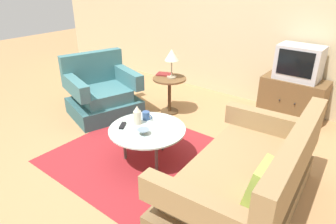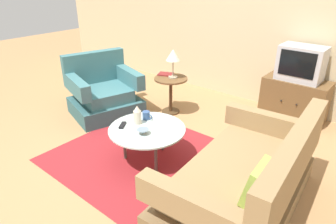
{
  "view_description": "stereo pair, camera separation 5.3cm",
  "coord_description": "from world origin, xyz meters",
  "px_view_note": "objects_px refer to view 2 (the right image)",
  "views": [
    {
      "loc": [
        2.15,
        -2.21,
        2.01
      ],
      "look_at": [
        0.22,
        0.21,
        0.55
      ],
      "focal_mm": 32.15,
      "sensor_mm": 36.0,
      "label": 1
    },
    {
      "loc": [
        2.19,
        -2.18,
        2.01
      ],
      "look_at": [
        0.22,
        0.21,
        0.55
      ],
      "focal_mm": 32.15,
      "sensor_mm": 36.0,
      "label": 2
    }
  ],
  "objects_px": {
    "tv_stand": "(294,100)",
    "mug": "(146,115)",
    "television": "(301,63)",
    "side_table": "(171,88)",
    "tv_remote_dark": "(123,125)",
    "table_lamp": "(173,56)",
    "book": "(166,74)",
    "coffee_table": "(147,131)",
    "vase": "(137,115)",
    "armchair": "(104,94)",
    "couch": "(245,182)",
    "bowl": "(143,132)"
  },
  "relations": [
    {
      "from": "television",
      "to": "table_lamp",
      "type": "xyz_separation_m",
      "value": [
        -1.51,
        -0.95,
        0.04
      ]
    },
    {
      "from": "armchair",
      "to": "coffee_table",
      "type": "distance_m",
      "value": 1.49
    },
    {
      "from": "table_lamp",
      "to": "book",
      "type": "distance_m",
      "value": 0.36
    },
    {
      "from": "television",
      "to": "mug",
      "type": "height_order",
      "value": "television"
    },
    {
      "from": "coffee_table",
      "to": "side_table",
      "type": "xyz_separation_m",
      "value": [
        -0.61,
        1.18,
        0.03
      ]
    },
    {
      "from": "tv_stand",
      "to": "table_lamp",
      "type": "height_order",
      "value": "table_lamp"
    },
    {
      "from": "book",
      "to": "coffee_table",
      "type": "bearing_deg",
      "value": -81.47
    },
    {
      "from": "vase",
      "to": "mug",
      "type": "bearing_deg",
      "value": 89.38
    },
    {
      "from": "coffee_table",
      "to": "vase",
      "type": "bearing_deg",
      "value": 173.5
    },
    {
      "from": "couch",
      "to": "side_table",
      "type": "height_order",
      "value": "couch"
    },
    {
      "from": "tv_stand",
      "to": "television",
      "type": "xyz_separation_m",
      "value": [
        0.0,
        0.0,
        0.55
      ]
    },
    {
      "from": "coffee_table",
      "to": "mug",
      "type": "relative_size",
      "value": 6.22
    },
    {
      "from": "bowl",
      "to": "table_lamp",
      "type": "bearing_deg",
      "value": 116.14
    },
    {
      "from": "television",
      "to": "book",
      "type": "distance_m",
      "value": 1.93
    },
    {
      "from": "tv_stand",
      "to": "mug",
      "type": "distance_m",
      "value": 2.26
    },
    {
      "from": "television",
      "to": "coffee_table",
      "type": "bearing_deg",
      "value": -113.08
    },
    {
      "from": "vase",
      "to": "tv_remote_dark",
      "type": "bearing_deg",
      "value": -119.94
    },
    {
      "from": "tv_stand",
      "to": "mug",
      "type": "height_order",
      "value": "tv_stand"
    },
    {
      "from": "couch",
      "to": "side_table",
      "type": "relative_size",
      "value": 3.16
    },
    {
      "from": "tv_remote_dark",
      "to": "armchair",
      "type": "bearing_deg",
      "value": 28.47
    },
    {
      "from": "mug",
      "to": "book",
      "type": "xyz_separation_m",
      "value": [
        -0.6,
        1.08,
        0.11
      ]
    },
    {
      "from": "couch",
      "to": "coffee_table",
      "type": "xyz_separation_m",
      "value": [
        -1.22,
        0.01,
        0.09
      ]
    },
    {
      "from": "tv_remote_dark",
      "to": "side_table",
      "type": "bearing_deg",
      "value": -16.61
    },
    {
      "from": "bowl",
      "to": "vase",
      "type": "bearing_deg",
      "value": 147.48
    },
    {
      "from": "tv_stand",
      "to": "book",
      "type": "height_order",
      "value": "tv_stand"
    },
    {
      "from": "coffee_table",
      "to": "tv_remote_dark",
      "type": "height_order",
      "value": "tv_remote_dark"
    },
    {
      "from": "tv_stand",
      "to": "table_lamp",
      "type": "relative_size",
      "value": 2.07
    },
    {
      "from": "vase",
      "to": "book",
      "type": "relative_size",
      "value": 0.82
    },
    {
      "from": "vase",
      "to": "tv_remote_dark",
      "type": "height_order",
      "value": "vase"
    },
    {
      "from": "tv_stand",
      "to": "book",
      "type": "xyz_separation_m",
      "value": [
        -1.68,
        -0.91,
        0.27
      ]
    },
    {
      "from": "coffee_table",
      "to": "television",
      "type": "distance_m",
      "value": 2.39
    },
    {
      "from": "couch",
      "to": "side_table",
      "type": "bearing_deg",
      "value": 52.48
    },
    {
      "from": "television",
      "to": "tv_remote_dark",
      "type": "xyz_separation_m",
      "value": [
        -1.17,
        -2.29,
        -0.43
      ]
    },
    {
      "from": "side_table",
      "to": "television",
      "type": "bearing_deg",
      "value": 32.55
    },
    {
      "from": "couch",
      "to": "mug",
      "type": "bearing_deg",
      "value": 78.1
    },
    {
      "from": "coffee_table",
      "to": "tv_stand",
      "type": "distance_m",
      "value": 2.34
    },
    {
      "from": "tv_remote_dark",
      "to": "book",
      "type": "distance_m",
      "value": 1.48
    },
    {
      "from": "mug",
      "to": "bowl",
      "type": "relative_size",
      "value": 1.04
    },
    {
      "from": "vase",
      "to": "book",
      "type": "height_order",
      "value": "vase"
    },
    {
      "from": "tv_stand",
      "to": "couch",
      "type": "bearing_deg",
      "value": -82.11
    },
    {
      "from": "table_lamp",
      "to": "book",
      "type": "height_order",
      "value": "table_lamp"
    },
    {
      "from": "side_table",
      "to": "tv_remote_dark",
      "type": "distance_m",
      "value": 1.36
    },
    {
      "from": "mug",
      "to": "television",
      "type": "bearing_deg",
      "value": 61.45
    },
    {
      "from": "side_table",
      "to": "armchair",
      "type": "bearing_deg",
      "value": -139.84
    },
    {
      "from": "armchair",
      "to": "tv_stand",
      "type": "distance_m",
      "value": 2.83
    },
    {
      "from": "coffee_table",
      "to": "table_lamp",
      "type": "relative_size",
      "value": 2.03
    },
    {
      "from": "armchair",
      "to": "couch",
      "type": "relative_size",
      "value": 0.65
    },
    {
      "from": "couch",
      "to": "tv_stand",
      "type": "relative_size",
      "value": 2.01
    },
    {
      "from": "tv_stand",
      "to": "book",
      "type": "distance_m",
      "value": 1.93
    },
    {
      "from": "tv_stand",
      "to": "tv_remote_dark",
      "type": "relative_size",
      "value": 5.65
    }
  ]
}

